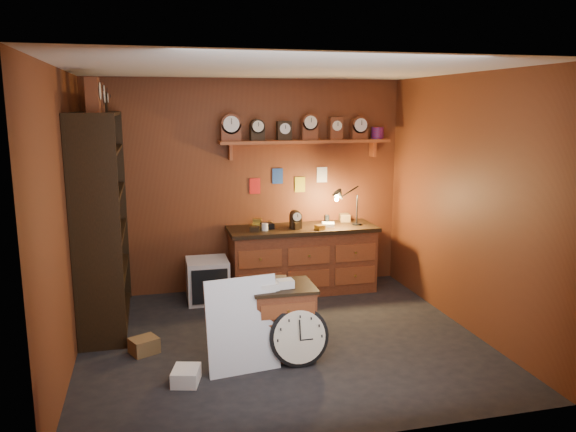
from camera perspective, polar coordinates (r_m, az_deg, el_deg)
The scene contains 11 objects.
floor at distance 5.89m, azimuth -0.60°, elevation -12.54°, with size 4.00×4.00×0.00m, color black.
room_shell at distance 5.54m, azimuth -0.45°, elevation 4.49°, with size 4.02×3.62×2.71m.
shelving_unit at distance 6.35m, azimuth -18.71°, elevation 0.47°, with size 0.47×1.60×2.58m.
workbench at distance 7.23m, azimuth 1.48°, elevation -4.04°, with size 1.89×0.66×1.36m.
low_cabinet at distance 5.46m, azimuth -0.58°, elevation -10.17°, with size 0.62×0.53×0.78m.
big_round_clock at distance 5.29m, azimuth 1.12°, elevation -12.15°, with size 0.56×0.18×0.56m.
white_panel at distance 5.31m, azimuth -4.54°, elevation -15.30°, with size 0.66×0.03×0.88m, color silver.
mini_fridge at distance 6.99m, azimuth -8.17°, elevation -6.49°, with size 0.51×0.53×0.52m.
floor_box_a at distance 5.76m, azimuth -14.41°, elevation -12.63°, with size 0.25×0.21×0.15m, color brown.
floor_box_b at distance 5.12m, azimuth -10.32°, elevation -15.67°, with size 0.22×0.27×0.13m, color white.
floor_box_c at distance 6.19m, azimuth -4.45°, elevation -10.38°, with size 0.26×0.22×0.20m, color brown.
Camera 1 is at (-1.25, -5.25, 2.36)m, focal length 35.00 mm.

